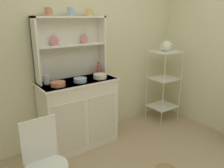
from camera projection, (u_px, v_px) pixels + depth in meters
wall_back at (85, 48)px, 3.02m from camera, size 3.84×0.05×2.50m
hutch_cabinet at (79, 113)px, 2.90m from camera, size 0.98×0.45×0.89m
hutch_shelf_unit at (70, 43)px, 2.77m from camera, size 0.91×0.18×0.77m
bakers_rack at (164, 79)px, 3.57m from camera, size 0.42×0.38×1.14m
wire_chair at (44, 158)px, 1.89m from camera, size 0.36×0.36×0.85m
cup_terracotta_0 at (48, 12)px, 2.49m from camera, size 0.09×0.07×0.09m
cup_sky_1 at (71, 12)px, 2.64m from camera, size 0.08×0.07×0.09m
cup_gold_2 at (89, 12)px, 2.78m from camera, size 0.10×0.08×0.08m
bowl_mixing_large at (58, 84)px, 2.55m from camera, size 0.17×0.17×0.05m
bowl_floral_medium at (80, 80)px, 2.71m from camera, size 0.16×0.16×0.05m
bowl_cream_small at (100, 76)px, 2.87m from camera, size 0.17×0.17×0.06m
jam_bottle at (98, 70)px, 3.02m from camera, size 0.05×0.05×0.18m
utensil_jar at (47, 79)px, 2.62m from camera, size 0.08×0.08×0.24m
porcelain_teapot at (166, 46)px, 3.42m from camera, size 0.25×0.16×0.18m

